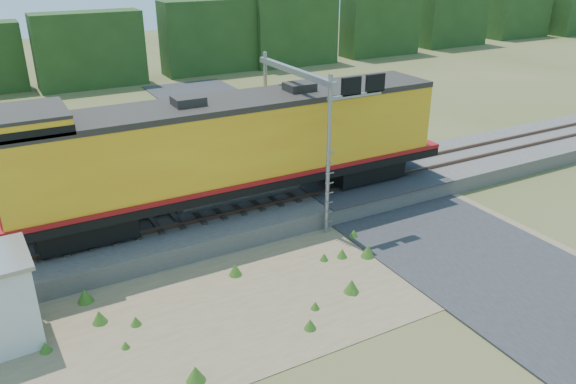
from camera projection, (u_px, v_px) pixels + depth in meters
ground at (303, 288)px, 20.21m from camera, size 140.00×140.00×0.00m
ballast at (235, 214)px, 24.87m from camera, size 70.00×5.00×0.80m
rails at (235, 204)px, 24.67m from camera, size 70.00×1.54×0.16m
dirt_shoulder at (247, 296)px, 19.72m from camera, size 26.00×8.00×0.03m
road at (436, 233)px, 23.86m from camera, size 7.00×66.00×0.86m
tree_line_north at (87, 48)px, 49.49m from camera, size 130.00×3.00×6.50m
weed_clumps at (211, 314)px, 18.74m from camera, size 15.00×6.20×0.56m
locomotive at (231, 148)px, 23.60m from camera, size 20.09×3.06×5.18m
signal_gantry at (309, 104)px, 23.93m from camera, size 2.71×6.20×6.83m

